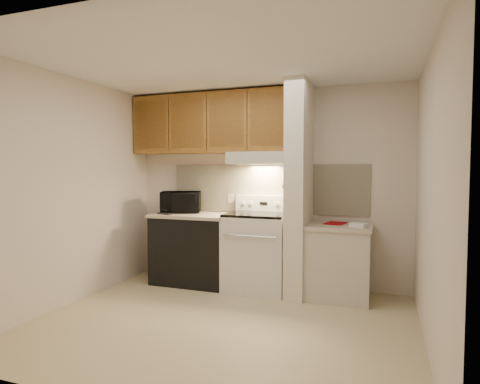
% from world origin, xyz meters
% --- Properties ---
extents(floor, '(3.60, 3.60, 0.00)m').
position_xyz_m(floor, '(0.00, 0.00, 0.00)').
color(floor, '#CDBB8D').
rests_on(floor, ground).
extents(ceiling, '(3.60, 3.60, 0.00)m').
position_xyz_m(ceiling, '(0.00, 0.00, 2.50)').
color(ceiling, white).
rests_on(ceiling, wall_back).
extents(wall_back, '(3.60, 2.50, 0.02)m').
position_xyz_m(wall_back, '(0.00, 1.50, 1.25)').
color(wall_back, beige).
rests_on(wall_back, floor).
extents(wall_left, '(0.02, 3.00, 2.50)m').
position_xyz_m(wall_left, '(-1.80, 0.00, 1.25)').
color(wall_left, beige).
rests_on(wall_left, floor).
extents(wall_right, '(0.02, 3.00, 2.50)m').
position_xyz_m(wall_right, '(1.80, 0.00, 1.25)').
color(wall_right, beige).
rests_on(wall_right, floor).
extents(backsplash, '(2.60, 0.02, 0.63)m').
position_xyz_m(backsplash, '(0.00, 1.49, 1.24)').
color(backsplash, '#FFF5D0').
rests_on(backsplash, wall_back).
extents(range_body, '(0.76, 0.65, 0.92)m').
position_xyz_m(range_body, '(0.00, 1.16, 0.46)').
color(range_body, silver).
rests_on(range_body, floor).
extents(oven_window, '(0.50, 0.01, 0.30)m').
position_xyz_m(oven_window, '(0.00, 0.84, 0.50)').
color(oven_window, black).
rests_on(oven_window, range_body).
extents(oven_handle, '(0.65, 0.02, 0.02)m').
position_xyz_m(oven_handle, '(0.00, 0.80, 0.72)').
color(oven_handle, silver).
rests_on(oven_handle, range_body).
extents(cooktop, '(0.74, 0.64, 0.03)m').
position_xyz_m(cooktop, '(0.00, 1.16, 0.94)').
color(cooktop, black).
rests_on(cooktop, range_body).
extents(range_backguard, '(0.76, 0.08, 0.20)m').
position_xyz_m(range_backguard, '(0.00, 1.44, 1.05)').
color(range_backguard, silver).
rests_on(range_backguard, range_body).
extents(range_display, '(0.10, 0.01, 0.04)m').
position_xyz_m(range_display, '(0.00, 1.40, 1.05)').
color(range_display, black).
rests_on(range_display, range_backguard).
extents(range_knob_left_outer, '(0.05, 0.02, 0.05)m').
position_xyz_m(range_knob_left_outer, '(-0.28, 1.40, 1.05)').
color(range_knob_left_outer, silver).
rests_on(range_knob_left_outer, range_backguard).
extents(range_knob_left_inner, '(0.05, 0.02, 0.05)m').
position_xyz_m(range_knob_left_inner, '(-0.18, 1.40, 1.05)').
color(range_knob_left_inner, silver).
rests_on(range_knob_left_inner, range_backguard).
extents(range_knob_right_inner, '(0.05, 0.02, 0.05)m').
position_xyz_m(range_knob_right_inner, '(0.18, 1.40, 1.05)').
color(range_knob_right_inner, silver).
rests_on(range_knob_right_inner, range_backguard).
extents(range_knob_right_outer, '(0.05, 0.02, 0.05)m').
position_xyz_m(range_knob_right_outer, '(0.28, 1.40, 1.05)').
color(range_knob_right_outer, silver).
rests_on(range_knob_right_outer, range_backguard).
extents(dishwasher_front, '(1.00, 0.63, 0.87)m').
position_xyz_m(dishwasher_front, '(-0.88, 1.17, 0.43)').
color(dishwasher_front, black).
rests_on(dishwasher_front, floor).
extents(left_countertop, '(1.04, 0.67, 0.04)m').
position_xyz_m(left_countertop, '(-0.88, 1.17, 0.89)').
color(left_countertop, '#C0B497').
rests_on(left_countertop, dishwasher_front).
extents(spoon_rest, '(0.23, 0.14, 0.01)m').
position_xyz_m(spoon_rest, '(-1.19, 0.97, 0.92)').
color(spoon_rest, black).
rests_on(spoon_rest, left_countertop).
extents(teal_jar, '(0.13, 0.13, 0.11)m').
position_xyz_m(teal_jar, '(-1.23, 1.33, 0.97)').
color(teal_jar, '#2C675B').
rests_on(teal_jar, left_countertop).
extents(outlet, '(0.08, 0.01, 0.12)m').
position_xyz_m(outlet, '(-0.48, 1.48, 1.10)').
color(outlet, beige).
rests_on(outlet, backsplash).
extents(microwave, '(0.60, 0.50, 0.28)m').
position_xyz_m(microwave, '(-1.10, 1.23, 1.05)').
color(microwave, black).
rests_on(microwave, left_countertop).
extents(partition_pillar, '(0.22, 0.70, 2.50)m').
position_xyz_m(partition_pillar, '(0.51, 1.15, 1.25)').
color(partition_pillar, silver).
rests_on(partition_pillar, floor).
extents(pillar_trim, '(0.01, 0.70, 0.04)m').
position_xyz_m(pillar_trim, '(0.39, 1.15, 1.30)').
color(pillar_trim, '#976427').
rests_on(pillar_trim, partition_pillar).
extents(knife_strip, '(0.02, 0.42, 0.04)m').
position_xyz_m(knife_strip, '(0.39, 1.10, 1.32)').
color(knife_strip, black).
rests_on(knife_strip, partition_pillar).
extents(knife_blade_a, '(0.01, 0.03, 0.16)m').
position_xyz_m(knife_blade_a, '(0.38, 0.94, 1.22)').
color(knife_blade_a, silver).
rests_on(knife_blade_a, knife_strip).
extents(knife_handle_a, '(0.02, 0.02, 0.10)m').
position_xyz_m(knife_handle_a, '(0.38, 0.95, 1.37)').
color(knife_handle_a, black).
rests_on(knife_handle_a, knife_strip).
extents(knife_blade_b, '(0.01, 0.04, 0.18)m').
position_xyz_m(knife_blade_b, '(0.38, 1.01, 1.21)').
color(knife_blade_b, silver).
rests_on(knife_blade_b, knife_strip).
extents(knife_handle_b, '(0.02, 0.02, 0.10)m').
position_xyz_m(knife_handle_b, '(0.38, 1.03, 1.37)').
color(knife_handle_b, black).
rests_on(knife_handle_b, knife_strip).
extents(knife_blade_c, '(0.01, 0.04, 0.20)m').
position_xyz_m(knife_blade_c, '(0.38, 1.11, 1.20)').
color(knife_blade_c, silver).
rests_on(knife_blade_c, knife_strip).
extents(knife_handle_c, '(0.02, 0.02, 0.10)m').
position_xyz_m(knife_handle_c, '(0.38, 1.10, 1.37)').
color(knife_handle_c, black).
rests_on(knife_handle_c, knife_strip).
extents(knife_blade_d, '(0.01, 0.04, 0.16)m').
position_xyz_m(knife_blade_d, '(0.38, 1.18, 1.22)').
color(knife_blade_d, silver).
rests_on(knife_blade_d, knife_strip).
extents(knife_handle_d, '(0.02, 0.02, 0.10)m').
position_xyz_m(knife_handle_d, '(0.38, 1.18, 1.37)').
color(knife_handle_d, black).
rests_on(knife_handle_d, knife_strip).
extents(knife_blade_e, '(0.01, 0.04, 0.18)m').
position_xyz_m(knife_blade_e, '(0.38, 1.25, 1.21)').
color(knife_blade_e, silver).
rests_on(knife_blade_e, knife_strip).
extents(knife_handle_e, '(0.02, 0.02, 0.10)m').
position_xyz_m(knife_handle_e, '(0.38, 1.27, 1.37)').
color(knife_handle_e, black).
rests_on(knife_handle_e, knife_strip).
extents(oven_mitt, '(0.03, 0.09, 0.22)m').
position_xyz_m(oven_mitt, '(0.38, 1.32, 1.13)').
color(oven_mitt, gray).
rests_on(oven_mitt, partition_pillar).
extents(right_cab_base, '(0.70, 0.60, 0.81)m').
position_xyz_m(right_cab_base, '(0.97, 1.15, 0.40)').
color(right_cab_base, beige).
rests_on(right_cab_base, floor).
extents(right_countertop, '(0.74, 0.64, 0.04)m').
position_xyz_m(right_countertop, '(0.97, 1.15, 0.83)').
color(right_countertop, '#C0B497').
rests_on(right_countertop, right_cab_base).
extents(red_folder, '(0.26, 0.32, 0.01)m').
position_xyz_m(red_folder, '(0.92, 1.25, 0.85)').
color(red_folder, '#98070F').
rests_on(red_folder, right_countertop).
extents(white_box, '(0.20, 0.17, 0.04)m').
position_xyz_m(white_box, '(1.19, 1.05, 0.87)').
color(white_box, white).
rests_on(white_box, right_countertop).
extents(range_hood, '(0.78, 0.44, 0.15)m').
position_xyz_m(range_hood, '(0.00, 1.28, 1.62)').
color(range_hood, beige).
rests_on(range_hood, upper_cabinets).
extents(hood_lip, '(0.78, 0.04, 0.06)m').
position_xyz_m(hood_lip, '(0.00, 1.07, 1.58)').
color(hood_lip, beige).
rests_on(hood_lip, range_hood).
extents(upper_cabinets, '(2.18, 0.33, 0.77)m').
position_xyz_m(upper_cabinets, '(-0.69, 1.32, 2.08)').
color(upper_cabinets, '#976427').
rests_on(upper_cabinets, wall_back).
extents(cab_door_a, '(0.46, 0.01, 0.63)m').
position_xyz_m(cab_door_a, '(-1.51, 1.17, 2.08)').
color(cab_door_a, '#976427').
rests_on(cab_door_a, upper_cabinets).
extents(cab_gap_a, '(0.01, 0.01, 0.73)m').
position_xyz_m(cab_gap_a, '(-1.23, 1.16, 2.08)').
color(cab_gap_a, black).
rests_on(cab_gap_a, upper_cabinets).
extents(cab_door_b, '(0.46, 0.01, 0.63)m').
position_xyz_m(cab_door_b, '(-0.96, 1.17, 2.08)').
color(cab_door_b, '#976427').
rests_on(cab_door_b, upper_cabinets).
extents(cab_gap_b, '(0.01, 0.01, 0.73)m').
position_xyz_m(cab_gap_b, '(-0.69, 1.16, 2.08)').
color(cab_gap_b, black).
rests_on(cab_gap_b, upper_cabinets).
extents(cab_door_c, '(0.46, 0.01, 0.63)m').
position_xyz_m(cab_door_c, '(-0.42, 1.17, 2.08)').
color(cab_door_c, '#976427').
rests_on(cab_door_c, upper_cabinets).
extents(cab_gap_c, '(0.01, 0.01, 0.73)m').
position_xyz_m(cab_gap_c, '(-0.14, 1.16, 2.08)').
color(cab_gap_c, black).
rests_on(cab_gap_c, upper_cabinets).
extents(cab_door_d, '(0.46, 0.01, 0.63)m').
position_xyz_m(cab_door_d, '(0.13, 1.17, 2.08)').
color(cab_door_d, '#976427').
rests_on(cab_door_d, upper_cabinets).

